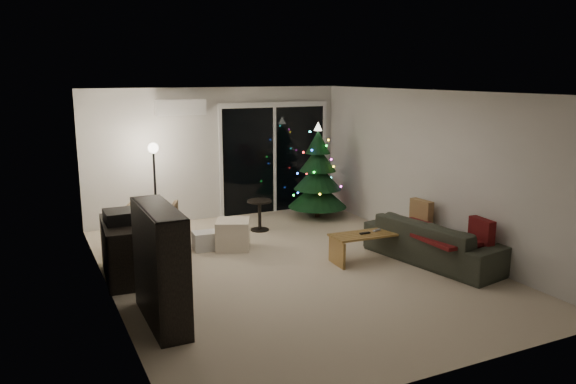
# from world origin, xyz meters

# --- Properties ---
(room) EXTENTS (6.50, 7.51, 2.60)m
(room) POSITION_xyz_m (0.46, 1.49, 1.02)
(room) COLOR beige
(room) RESTS_ON ground
(bookshelf) EXTENTS (0.34, 1.33, 1.32)m
(bookshelf) POSITION_xyz_m (-2.25, -0.99, 0.66)
(bookshelf) COLOR black
(bookshelf) RESTS_ON floor
(media_cabinet) EXTENTS (0.55, 1.28, 0.78)m
(media_cabinet) POSITION_xyz_m (-2.25, 0.62, 0.39)
(media_cabinet) COLOR black
(media_cabinet) RESTS_ON floor
(stereo) EXTENTS (0.40, 0.47, 0.17)m
(stereo) POSITION_xyz_m (-2.25, 0.62, 0.87)
(stereo) COLOR black
(stereo) RESTS_ON media_cabinet
(armchair) EXTENTS (1.01, 1.03, 0.72)m
(armchair) POSITION_xyz_m (-1.59, 1.86, 0.36)
(armchair) COLOR brown
(armchair) RESTS_ON floor
(ottoman) EXTENTS (0.69, 0.69, 0.47)m
(ottoman) POSITION_xyz_m (-0.44, 1.22, 0.23)
(ottoman) COLOR white
(ottoman) RESTS_ON floor
(cardboard_box_a) EXTENTS (0.47, 0.40, 0.29)m
(cardboard_box_a) POSITION_xyz_m (-1.88, 0.73, 0.15)
(cardboard_box_a) COLOR white
(cardboard_box_a) RESTS_ON floor
(cardboard_box_b) EXTENTS (0.43, 0.34, 0.29)m
(cardboard_box_b) POSITION_xyz_m (-0.84, 1.35, 0.15)
(cardboard_box_b) COLOR white
(cardboard_box_b) RESTS_ON floor
(side_table) EXTENTS (0.58, 0.58, 0.55)m
(side_table) POSITION_xyz_m (0.36, 2.02, 0.28)
(side_table) COLOR black
(side_table) RESTS_ON floor
(floor_lamp) EXTENTS (0.24, 0.24, 1.53)m
(floor_lamp) POSITION_xyz_m (-1.34, 2.61, 0.76)
(floor_lamp) COLOR black
(floor_lamp) RESTS_ON floor
(sofa) EXTENTS (1.23, 2.29, 0.63)m
(sofa) POSITION_xyz_m (2.05, -0.68, 0.32)
(sofa) COLOR #25291D
(sofa) RESTS_ON floor
(sofa_throw) EXTENTS (0.68, 1.56, 0.05)m
(sofa_throw) POSITION_xyz_m (1.95, -0.68, 0.46)
(sofa_throw) COLOR maroon
(sofa_throw) RESTS_ON sofa
(cushion_a) EXTENTS (0.16, 0.43, 0.42)m
(cushion_a) POSITION_xyz_m (2.30, -0.03, 0.57)
(cushion_a) COLOR #9A7351
(cushion_a) RESTS_ON sofa
(cushion_b) EXTENTS (0.15, 0.42, 0.42)m
(cushion_b) POSITION_xyz_m (2.30, -1.33, 0.57)
(cushion_b) COLOR maroon
(cushion_b) RESTS_ON sofa
(coffee_table) EXTENTS (1.33, 0.53, 0.42)m
(coffee_table) POSITION_xyz_m (1.28, -0.20, 0.21)
(coffee_table) COLOR #A87E42
(coffee_table) RESTS_ON floor
(remote_a) EXTENTS (0.16, 0.05, 0.02)m
(remote_a) POSITION_xyz_m (1.13, -0.20, 0.43)
(remote_a) COLOR black
(remote_a) RESTS_ON coffee_table
(remote_b) EXTENTS (0.16, 0.09, 0.02)m
(remote_b) POSITION_xyz_m (1.38, -0.15, 0.43)
(remote_b) COLOR slate
(remote_b) RESTS_ON coffee_table
(christmas_tree) EXTENTS (1.37, 1.37, 1.85)m
(christmas_tree) POSITION_xyz_m (1.75, 2.41, 0.92)
(christmas_tree) COLOR #14371C
(christmas_tree) RESTS_ON floor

